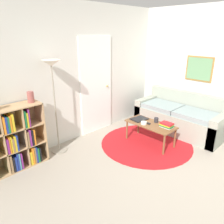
% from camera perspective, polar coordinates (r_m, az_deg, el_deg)
% --- Properties ---
extents(ground_plane, '(14.00, 14.00, 0.00)m').
position_cam_1_polar(ground_plane, '(3.40, 18.48, -18.61)').
color(ground_plane, gray).
extents(wall_back, '(7.25, 0.11, 2.60)m').
position_cam_1_polar(wall_back, '(4.34, -8.69, 9.58)').
color(wall_back, silver).
rests_on(wall_back, ground_plane).
extents(wall_right, '(0.08, 5.38, 2.60)m').
position_cam_1_polar(wall_right, '(5.20, 19.73, 10.53)').
color(wall_right, silver).
rests_on(wall_right, ground_plane).
extents(rug, '(1.77, 1.77, 0.01)m').
position_cam_1_polar(rug, '(4.40, 8.93, -8.06)').
color(rug, '#B2191E').
rests_on(rug, ground_plane).
extents(bookshelf, '(0.98, 0.34, 1.02)m').
position_cam_1_polar(bookshelf, '(3.75, -24.98, -7.02)').
color(bookshelf, tan).
rests_on(bookshelf, ground_plane).
extents(floor_lamp, '(0.30, 0.30, 1.65)m').
position_cam_1_polar(floor_lamp, '(3.76, -15.29, 8.55)').
color(floor_lamp, gray).
rests_on(floor_lamp, ground_plane).
extents(couch, '(0.82, 1.88, 0.82)m').
position_cam_1_polar(couch, '(5.06, 17.51, -1.33)').
color(couch, gray).
rests_on(couch, ground_plane).
extents(coffee_table, '(0.45, 0.96, 0.41)m').
position_cam_1_polar(coffee_table, '(4.28, 10.02, -3.58)').
color(coffee_table, brown).
rests_on(coffee_table, ground_plane).
extents(laptop, '(0.34, 0.27, 0.02)m').
position_cam_1_polar(laptop, '(4.43, 7.14, -1.80)').
color(laptop, black).
rests_on(laptop, coffee_table).
extents(bowl, '(0.11, 0.11, 0.05)m').
position_cam_1_polar(bowl, '(4.21, 8.29, -2.84)').
color(bowl, silver).
rests_on(bowl, coffee_table).
extents(book_stack_on_table, '(0.17, 0.23, 0.10)m').
position_cam_1_polar(book_stack_on_table, '(4.14, 14.08, -3.34)').
color(book_stack_on_table, silver).
rests_on(book_stack_on_table, coffee_table).
extents(cup, '(0.08, 0.08, 0.09)m').
position_cam_1_polar(cup, '(4.33, 11.46, -2.06)').
color(cup, '#28282D').
rests_on(cup, coffee_table).
extents(remote, '(0.05, 0.15, 0.02)m').
position_cam_1_polar(remote, '(4.25, 9.10, -2.85)').
color(remote, black).
rests_on(remote, coffee_table).
extents(vase_on_shelf, '(0.10, 0.10, 0.17)m').
position_cam_1_polar(vase_on_shelf, '(3.66, -20.49, 3.70)').
color(vase_on_shelf, '#934C47').
rests_on(vase_on_shelf, bookshelf).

